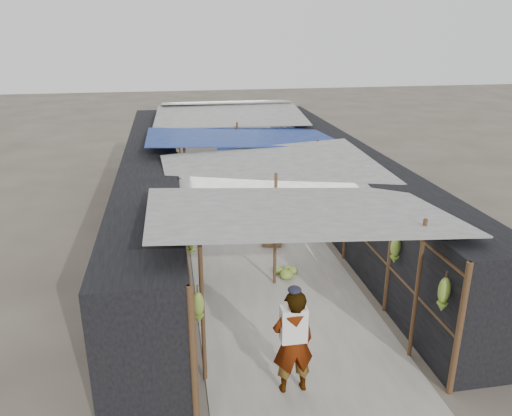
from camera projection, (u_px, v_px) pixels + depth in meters
ground at (310, 367)px, 8.54m from camera, size 80.00×80.00×0.00m
aisle_slab at (250, 226)px, 14.55m from camera, size 3.60×16.00×0.02m
stall_left at (153, 194)px, 13.73m from camera, size 1.40×15.00×2.30m
stall_right at (340, 184)px, 14.60m from camera, size 1.40×15.00×2.30m
crate_near at (272, 240)px, 13.25m from camera, size 0.59×0.52×0.31m
crate_mid at (310, 229)px, 13.91m from camera, size 0.56×0.46×0.32m
crate_back at (243, 220)px, 14.69m from camera, size 0.47×0.40×0.27m
black_basin at (282, 200)px, 16.55m from camera, size 0.56×0.56×0.17m
vendor_elderly at (293, 342)px, 7.69m from camera, size 0.68×0.47×1.80m
shopper_blue at (242, 199)px, 14.22m from camera, size 0.89×0.73×1.69m
vendor_seated at (258, 175)px, 18.23m from camera, size 0.34×0.53×0.78m
market_canopy at (248, 143)px, 14.06m from camera, size 5.62×15.20×2.77m
hanging_bananas at (248, 180)px, 13.38m from camera, size 3.96×14.29×0.79m
floor_bananas at (244, 205)px, 15.86m from camera, size 3.96×8.35×0.36m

